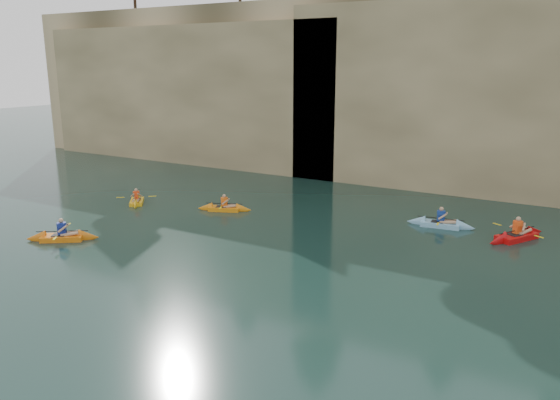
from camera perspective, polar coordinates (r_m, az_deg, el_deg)
The scene contains 11 objects.
ground at distance 14.66m, azimuth -5.20°, elevation -16.71°, with size 160.00×160.00×0.00m, color black.
cliff at distance 40.89m, azimuth 20.16°, elevation 11.21°, with size 70.00×16.00×12.00m, color tan.
cliff_slab_west at distance 42.79m, azimuth -9.85°, elevation 10.98°, with size 26.00×2.40×10.56m, color tan.
cliff_slab_center at distance 33.28m, azimuth 21.16°, elevation 10.12°, with size 24.00×2.40×11.40m, color tan.
sea_cave_west at distance 41.33m, azimuth -8.09°, elevation 6.37°, with size 4.50×1.00×4.00m, color black.
sea_cave_center at distance 34.61m, azimuth 10.54°, elevation 4.10°, with size 3.50×1.00×3.20m, color black.
kayaker_orange at distance 28.60m, azimuth -5.83°, elevation -0.85°, with size 2.90×2.04×1.09m.
kayaker_red_far at distance 26.00m, azimuth 23.49°, elevation -3.47°, with size 2.40×3.41×1.28m.
kayaker_yellow at distance 30.91m, azimuth -14.74°, elevation -0.11°, with size 2.15×2.41×1.06m.
kayaker_ltblue_mid at distance 26.76m, azimuth 16.42°, elevation -2.39°, with size 3.21×2.36×1.20m.
kayaker_extra_west at distance 25.58m, azimuth -21.77°, elevation -3.60°, with size 2.95×2.39×1.22m.
Camera 1 is at (7.40, -10.19, 7.51)m, focal length 35.00 mm.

